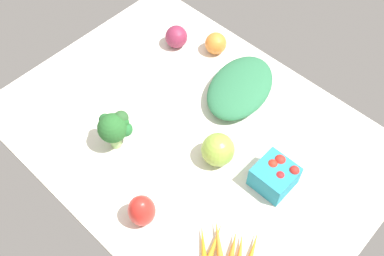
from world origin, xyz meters
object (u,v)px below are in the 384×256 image
(leafy_greens_clump, at_px, (240,87))
(heirloom_tomato_green, at_px, (218,150))
(carrot_bunch, at_px, (225,256))
(heirloom_tomato_orange, at_px, (216,43))
(broccoli_head, at_px, (115,127))
(bell_pepper_red, at_px, (142,211))
(red_onion_center, at_px, (176,37))
(berry_basket, at_px, (275,175))

(leafy_greens_clump, bearing_deg, heirloom_tomato_green, -64.70)
(heirloom_tomato_green, distance_m, leafy_greens_clump, 0.24)
(carrot_bunch, relative_size, heirloom_tomato_orange, 2.90)
(broccoli_head, height_order, bell_pepper_red, broccoli_head)
(broccoli_head, bearing_deg, red_onion_center, 111.60)
(carrot_bunch, xyz_separation_m, red_onion_center, (-0.57, 0.42, 0.02))
(berry_basket, bearing_deg, red_onion_center, 160.68)
(carrot_bunch, distance_m, heirloom_tomato_orange, 0.67)
(heirloom_tomato_orange, xyz_separation_m, red_onion_center, (-0.11, -0.06, 0.00))
(berry_basket, distance_m, red_onion_center, 0.56)
(heirloom_tomato_green, bearing_deg, leafy_greens_clump, 115.30)
(broccoli_head, height_order, heirloom_tomato_orange, broccoli_head)
(broccoli_head, bearing_deg, bell_pepper_red, -26.62)
(heirloom_tomato_green, bearing_deg, broccoli_head, -147.36)
(heirloom_tomato_orange, bearing_deg, leafy_greens_clump, -26.11)
(broccoli_head, bearing_deg, carrot_bunch, -5.78)
(berry_basket, distance_m, bell_pepper_red, 0.34)
(berry_basket, distance_m, heirloom_tomato_green, 0.16)
(red_onion_center, bearing_deg, heirloom_tomato_green, -31.37)
(bell_pepper_red, relative_size, heirloom_tomato_orange, 1.40)
(berry_basket, relative_size, red_onion_center, 1.35)
(heirloom_tomato_green, height_order, red_onion_center, heirloom_tomato_green)
(heirloom_tomato_green, distance_m, heirloom_tomato_orange, 0.40)
(bell_pepper_red, bearing_deg, berry_basket, 60.46)
(bell_pepper_red, height_order, red_onion_center, bell_pepper_red)
(heirloom_tomato_orange, bearing_deg, carrot_bunch, -46.53)
(heirloom_tomato_green, bearing_deg, heirloom_tomato_orange, 132.33)
(heirloom_tomato_green, relative_size, heirloom_tomato_orange, 1.29)
(heirloom_tomato_green, bearing_deg, red_onion_center, 148.63)
(heirloom_tomato_orange, relative_size, red_onion_center, 0.96)
(broccoli_head, relative_size, heirloom_tomato_orange, 1.72)
(broccoli_head, distance_m, heirloom_tomato_green, 0.27)
(heirloom_tomato_green, height_order, heirloom_tomato_orange, heirloom_tomato_green)
(berry_basket, relative_size, leafy_greens_clump, 0.37)
(berry_basket, bearing_deg, broccoli_head, -153.31)
(red_onion_center, bearing_deg, bell_pepper_red, -53.22)
(red_onion_center, bearing_deg, broccoli_head, -68.40)
(carrot_bunch, bearing_deg, broccoli_head, 174.22)
(heirloom_tomato_green, xyz_separation_m, leafy_greens_clump, (-0.10, 0.21, -0.01))
(berry_basket, xyz_separation_m, heirloom_tomato_green, (-0.15, -0.04, 0.01))
(berry_basket, height_order, red_onion_center, berry_basket)
(heirloom_tomato_green, xyz_separation_m, red_onion_center, (-0.38, 0.23, -0.01))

